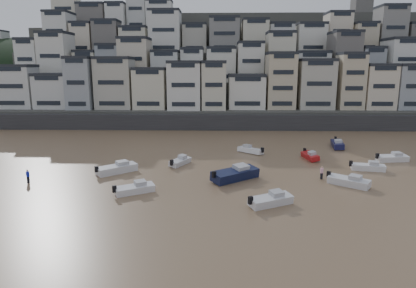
{
  "coord_description": "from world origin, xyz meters",
  "views": [
    {
      "loc": [
        4.3,
        -19.28,
        14.48
      ],
      "look_at": [
        3.04,
        30.0,
        4.0
      ],
      "focal_mm": 32.0,
      "sensor_mm": 36.0,
      "label": 1
    }
  ],
  "objects_px": {
    "boat_e": "(310,155)",
    "person_pink": "(322,173)",
    "boat_f": "(180,161)",
    "boat_h": "(251,149)",
    "boat_c": "(235,172)",
    "boat_b": "(349,180)",
    "boat_k": "(117,167)",
    "boat_a": "(271,199)",
    "boat_i": "(337,143)",
    "boat_g": "(392,157)",
    "person_blue": "(28,176)",
    "boat_d": "(368,166)",
    "boat_j": "(135,188)"
  },
  "relations": [
    {
      "from": "boat_i",
      "to": "person_blue",
      "type": "xyz_separation_m",
      "value": [
        -45.4,
        -21.82,
        0.06
      ]
    },
    {
      "from": "boat_e",
      "to": "person_pink",
      "type": "bearing_deg",
      "value": -15.31
    },
    {
      "from": "boat_h",
      "to": "boat_j",
      "type": "xyz_separation_m",
      "value": [
        -15.12,
        -20.48,
        0.0
      ]
    },
    {
      "from": "boat_c",
      "to": "boat_j",
      "type": "distance_m",
      "value": 13.03
    },
    {
      "from": "boat_a",
      "to": "boat_b",
      "type": "bearing_deg",
      "value": 5.36
    },
    {
      "from": "boat_c",
      "to": "boat_j",
      "type": "relative_size",
      "value": 1.47
    },
    {
      "from": "boat_g",
      "to": "boat_i",
      "type": "height_order",
      "value": "boat_i"
    },
    {
      "from": "person_blue",
      "to": "boat_h",
      "type": "bearing_deg",
      "value": 30.06
    },
    {
      "from": "boat_c",
      "to": "boat_h",
      "type": "xyz_separation_m",
      "value": [
        3.28,
        15.04,
        -0.31
      ]
    },
    {
      "from": "boat_h",
      "to": "person_pink",
      "type": "bearing_deg",
      "value": 158.3
    },
    {
      "from": "boat_g",
      "to": "person_blue",
      "type": "distance_m",
      "value": 52.07
    },
    {
      "from": "boat_c",
      "to": "boat_k",
      "type": "relative_size",
      "value": 1.19
    },
    {
      "from": "boat_f",
      "to": "boat_h",
      "type": "height_order",
      "value": "boat_h"
    },
    {
      "from": "boat_g",
      "to": "boat_i",
      "type": "distance_m",
      "value": 11.21
    },
    {
      "from": "boat_b",
      "to": "boat_i",
      "type": "distance_m",
      "value": 22.59
    },
    {
      "from": "boat_f",
      "to": "boat_d",
      "type": "bearing_deg",
      "value": -67.64
    },
    {
      "from": "boat_a",
      "to": "boat_k",
      "type": "xyz_separation_m",
      "value": [
        -19.44,
        11.61,
        0.1
      ]
    },
    {
      "from": "boat_e",
      "to": "boat_k",
      "type": "height_order",
      "value": "boat_k"
    },
    {
      "from": "boat_b",
      "to": "person_pink",
      "type": "distance_m",
      "value": 3.71
    },
    {
      "from": "boat_e",
      "to": "person_blue",
      "type": "xyz_separation_m",
      "value": [
        -38.37,
        -12.98,
        0.23
      ]
    },
    {
      "from": "boat_b",
      "to": "boat_f",
      "type": "distance_m",
      "value": 23.55
    },
    {
      "from": "person_blue",
      "to": "boat_g",
      "type": "bearing_deg",
      "value": 13.26
    },
    {
      "from": "boat_d",
      "to": "boat_k",
      "type": "relative_size",
      "value": 0.81
    },
    {
      "from": "boat_d",
      "to": "person_pink",
      "type": "height_order",
      "value": "person_pink"
    },
    {
      "from": "boat_b",
      "to": "person_pink",
      "type": "xyz_separation_m",
      "value": [
        -2.59,
        2.65,
        0.13
      ]
    },
    {
      "from": "boat_a",
      "to": "boat_h",
      "type": "height_order",
      "value": "boat_a"
    },
    {
      "from": "boat_c",
      "to": "boat_g",
      "type": "distance_m",
      "value": 26.56
    },
    {
      "from": "boat_f",
      "to": "boat_i",
      "type": "bearing_deg",
      "value": -37.79
    },
    {
      "from": "boat_g",
      "to": "boat_k",
      "type": "bearing_deg",
      "value": -177.74
    },
    {
      "from": "boat_j",
      "to": "boat_f",
      "type": "bearing_deg",
      "value": 42.24
    },
    {
      "from": "person_pink",
      "to": "boat_g",
      "type": "bearing_deg",
      "value": 35.09
    },
    {
      "from": "boat_d",
      "to": "boat_e",
      "type": "relative_size",
      "value": 1.05
    },
    {
      "from": "boat_c",
      "to": "person_pink",
      "type": "relative_size",
      "value": 4.17
    },
    {
      "from": "boat_a",
      "to": "boat_i",
      "type": "relative_size",
      "value": 0.9
    },
    {
      "from": "boat_a",
      "to": "boat_k",
      "type": "bearing_deg",
      "value": 121.52
    },
    {
      "from": "boat_i",
      "to": "boat_k",
      "type": "xyz_separation_m",
      "value": [
        -35.42,
        -17.12,
        0.02
      ]
    },
    {
      "from": "boat_e",
      "to": "boat_h",
      "type": "bearing_deg",
      "value": -123.59
    },
    {
      "from": "boat_b",
      "to": "boat_f",
      "type": "bearing_deg",
      "value": -165.06
    },
    {
      "from": "boat_h",
      "to": "boat_i",
      "type": "relative_size",
      "value": 0.83
    },
    {
      "from": "boat_d",
      "to": "boat_h",
      "type": "distance_m",
      "value": 18.64
    },
    {
      "from": "boat_b",
      "to": "boat_h",
      "type": "distance_m",
      "value": 20.09
    },
    {
      "from": "boat_e",
      "to": "boat_f",
      "type": "xyz_separation_m",
      "value": [
        -20.12,
        -3.86,
        -0.0
      ]
    },
    {
      "from": "boat_h",
      "to": "person_blue",
      "type": "distance_m",
      "value": 33.92
    },
    {
      "from": "boat_c",
      "to": "boat_e",
      "type": "bearing_deg",
      "value": 4.19
    },
    {
      "from": "boat_a",
      "to": "boat_b",
      "type": "relative_size",
      "value": 0.99
    },
    {
      "from": "boat_b",
      "to": "boat_h",
      "type": "bearing_deg",
      "value": 159.71
    },
    {
      "from": "boat_i",
      "to": "boat_g",
      "type": "bearing_deg",
      "value": 38.0
    },
    {
      "from": "boat_e",
      "to": "person_pink",
      "type": "distance_m",
      "value": 10.48
    },
    {
      "from": "boat_c",
      "to": "boat_h",
      "type": "bearing_deg",
      "value": 39.97
    },
    {
      "from": "boat_b",
      "to": "boat_g",
      "type": "height_order",
      "value": "boat_b"
    }
  ]
}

